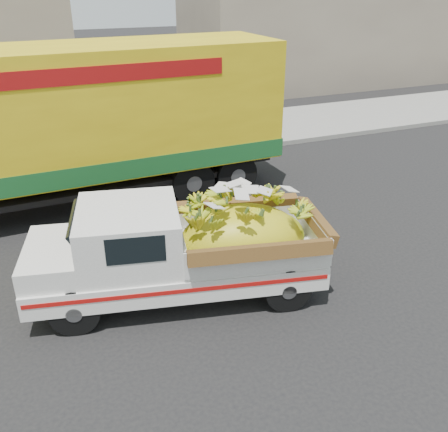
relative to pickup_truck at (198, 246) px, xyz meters
name	(u,v)px	position (x,y,z in m)	size (l,w,h in m)	color
ground	(128,291)	(-1.21, 0.50, -0.94)	(100.00, 100.00, 0.00)	black
curb	(77,170)	(-1.21, 7.12, -0.86)	(60.00, 0.25, 0.15)	gray
sidewalk	(68,149)	(-1.21, 9.22, -0.87)	(60.00, 4.00, 0.14)	gray
building_right	(324,22)	(12.79, 16.12, 2.06)	(14.00, 6.00, 6.00)	gray
pickup_truck	(198,246)	(0.00, 0.00, 0.00)	(5.25, 2.84, 1.75)	black
semi_trailer	(30,126)	(-2.30, 4.67, 1.18)	(12.03, 2.92, 3.80)	black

